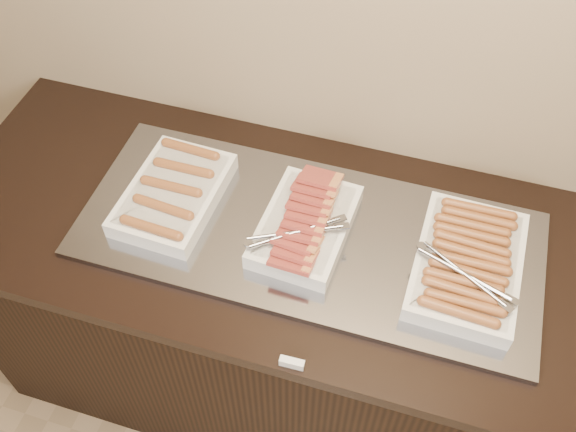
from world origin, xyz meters
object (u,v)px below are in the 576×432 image
at_px(warming_tray, 308,235).
at_px(dish_center, 305,225).
at_px(dish_left, 174,194).
at_px(dish_right, 467,264).
at_px(counter, 309,323).

bearing_deg(warming_tray, dish_center, -151.08).
bearing_deg(dish_center, dish_left, -177.32).
height_order(dish_left, dish_right, dish_right).
bearing_deg(dish_center, counter, 14.76).
xyz_separation_m(warming_tray, dish_right, (0.41, -0.00, 0.04)).
bearing_deg(dish_left, dish_right, 2.20).
distance_m(dish_center, dish_right, 0.41).
relative_size(counter, warming_tray, 1.72).
distance_m(counter, dish_center, 0.50).
height_order(counter, dish_left, dish_left).
height_order(warming_tray, dish_center, dish_center).
height_order(dish_left, dish_center, dish_center).
height_order(counter, dish_center, dish_center).
relative_size(warming_tray, dish_center, 3.47).
relative_size(warming_tray, dish_right, 3.11).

